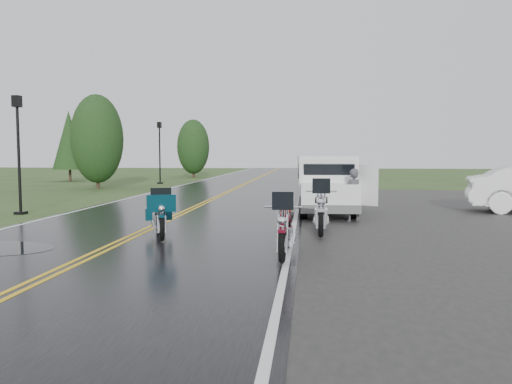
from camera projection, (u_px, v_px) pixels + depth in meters
ground at (128, 240)px, 11.62m from camera, size 120.00×120.00×0.00m
road at (211, 200)px, 21.54m from camera, size 8.00×100.00×0.04m
motorcycle_red at (282, 232)px, 8.84m from camera, size 0.80×2.14×1.26m
motorcycle_teal at (162, 217)px, 11.12m from camera, size 1.39×2.16×1.20m
motorcycle_silver at (321, 211)px, 11.57m from camera, size 0.90×2.33×1.36m
van_white at (304, 187)px, 15.24m from camera, size 2.08×5.11×1.98m
person_at_van at (353, 196)px, 14.57m from camera, size 0.68×0.63×1.55m
lamp_post_near_left at (19, 155)px, 16.50m from camera, size 0.34×0.34×3.97m
lamp_post_far_left at (160, 153)px, 33.67m from camera, size 0.36×0.36×4.22m
tree_left_mid at (97, 148)px, 28.87m from camera, size 2.98×2.98×4.66m
tree_left_far at (193, 153)px, 43.00m from camera, size 2.77×2.77×4.27m
pine_left_far at (69, 147)px, 36.69m from camera, size 2.43×2.43×5.06m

